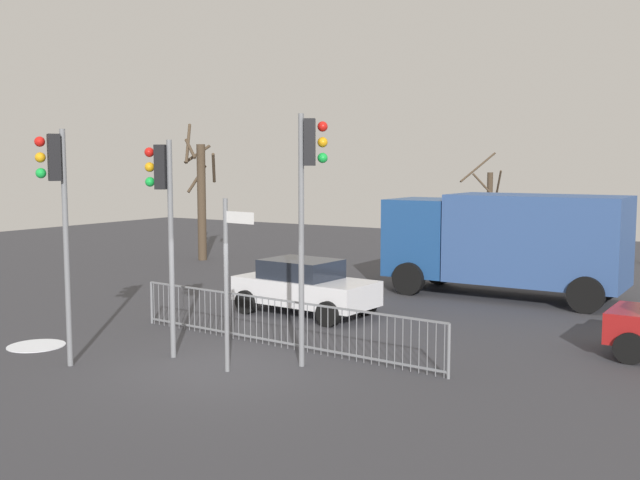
% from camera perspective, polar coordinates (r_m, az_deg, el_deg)
% --- Properties ---
extents(ground_plane, '(60.00, 60.00, 0.00)m').
position_cam_1_polar(ground_plane, '(14.88, -7.64, -9.76)').
color(ground_plane, '#38383D').
extents(traffic_light_mid_right, '(0.43, 0.50, 4.68)m').
position_cam_1_polar(traffic_light_mid_right, '(15.20, -19.66, 3.37)').
color(traffic_light_mid_right, slate).
rests_on(traffic_light_mid_right, ground).
extents(traffic_light_rear_left, '(0.51, 0.42, 4.97)m').
position_cam_1_polar(traffic_light_rear_left, '(14.34, -0.91, 4.40)').
color(traffic_light_rear_left, slate).
rests_on(traffic_light_rear_left, ground).
extents(traffic_light_mid_left, '(0.53, 0.40, 4.49)m').
position_cam_1_polar(traffic_light_mid_left, '(15.39, -12.00, 3.11)').
color(traffic_light_mid_left, slate).
rests_on(traffic_light_mid_left, ground).
extents(direction_sign_post, '(0.79, 0.16, 3.36)m').
position_cam_1_polar(direction_sign_post, '(14.19, -7.10, -2.79)').
color(direction_sign_post, slate).
rests_on(direction_sign_post, ground).
extents(pedestrian_guard_railing, '(8.26, 0.65, 1.07)m').
position_cam_1_polar(pedestrian_guard_railing, '(16.27, -3.26, -6.35)').
color(pedestrian_guard_railing, slate).
rests_on(pedestrian_guard_railing, ground).
extents(car_white_far, '(3.91, 2.15, 1.47)m').
position_cam_1_polar(car_white_far, '(19.69, -1.22, -3.57)').
color(car_white_far, silver).
rests_on(car_white_far, ground).
extents(delivery_truck, '(7.06, 2.73, 3.10)m').
position_cam_1_polar(delivery_truck, '(22.80, 14.15, 0.02)').
color(delivery_truck, '#33518C').
rests_on(delivery_truck, ground).
extents(bare_tree_centre, '(1.72, 1.72, 4.46)m').
position_cam_1_polar(bare_tree_centre, '(28.66, 12.89, 1.85)').
color(bare_tree_centre, '#473828').
rests_on(bare_tree_centre, ground).
extents(bare_tree_right, '(1.63, 1.61, 5.68)m').
position_cam_1_polar(bare_tree_right, '(31.10, -9.18, 3.40)').
color(bare_tree_right, '#473828').
rests_on(bare_tree_right, ground).
extents(snow_patch_kerb, '(1.24, 1.24, 0.01)m').
position_cam_1_polar(snow_patch_kerb, '(17.60, -21.05, -7.63)').
color(snow_patch_kerb, white).
rests_on(snow_patch_kerb, ground).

